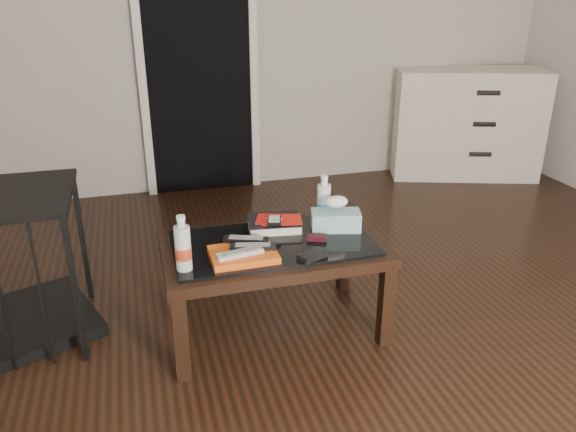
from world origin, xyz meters
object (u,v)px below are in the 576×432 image
coffee_table (273,255)px  tissue_box (336,220)px  dresser (465,123)px  water_bottle_left (183,243)px  water_bottle_right (324,199)px  textbook (274,224)px

coffee_table → tissue_box: size_ratio=4.35×
dresser → water_bottle_left: 3.28m
water_bottle_left → water_bottle_right: 0.78m
coffee_table → water_bottle_left: (-0.42, -0.15, 0.18)m
tissue_box → water_bottle_right: bearing=117.4°
coffee_table → tissue_box: tissue_box is taller
textbook → tissue_box: size_ratio=1.09×
textbook → tissue_box: (0.28, -0.09, 0.02)m
dresser → water_bottle_right: (-1.86, -1.70, 0.13)m
textbook → water_bottle_left: (-0.46, -0.30, 0.10)m
dresser → tissue_box: (-1.84, -1.80, 0.06)m
dresser → water_bottle_left: bearing=-123.6°
dresser → tissue_box: bearing=-117.2°
coffee_table → water_bottle_left: size_ratio=4.20×
textbook → water_bottle_left: bearing=-139.0°
textbook → water_bottle_right: (0.26, 0.02, 0.10)m
textbook → water_bottle_left: 0.56m
tissue_box → dresser: bearing=58.7°
coffee_table → water_bottle_right: bearing=28.8°
water_bottle_right → tissue_box: (0.02, -0.11, -0.07)m
coffee_table → tissue_box: bearing=10.3°
dresser → water_bottle_left: dresser is taller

